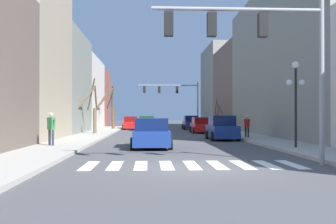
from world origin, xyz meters
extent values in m
plane|color=#4C4C4F|center=(0.00, 0.00, 0.00)|extent=(240.00, 240.00, 0.00)
cube|color=#ADA89E|center=(-6.31, 0.00, 0.07)|extent=(2.91, 90.00, 0.15)
cube|color=tan|center=(-10.77, 14.63, 5.68)|extent=(6.00, 9.56, 11.36)
cube|color=gray|center=(-10.77, 25.00, 4.77)|extent=(6.00, 11.18, 9.55)
cube|color=beige|center=(-10.77, 36.81, 4.42)|extent=(6.00, 12.42, 8.85)
cube|color=#934C3D|center=(-10.77, 47.25, 4.30)|extent=(6.00, 8.47, 8.59)
cube|color=gray|center=(10.77, 23.58, 6.20)|extent=(6.00, 13.16, 12.40)
cube|color=#66564C|center=(10.77, 36.73, 5.25)|extent=(6.00, 13.12, 10.50)
cube|color=gray|center=(10.77, 50.04, 6.34)|extent=(6.00, 13.50, 12.68)
cube|color=white|center=(-3.60, 0.97, 0.00)|extent=(0.45, 2.60, 0.01)
cube|color=white|center=(-2.70, 0.97, 0.00)|extent=(0.45, 2.60, 0.01)
cube|color=white|center=(-1.80, 0.97, 0.00)|extent=(0.45, 2.60, 0.01)
cube|color=white|center=(-0.90, 0.97, 0.00)|extent=(0.45, 2.60, 0.01)
cube|color=white|center=(0.00, 0.97, 0.00)|extent=(0.45, 2.60, 0.01)
cube|color=white|center=(0.90, 0.97, 0.00)|extent=(0.45, 2.60, 0.01)
cube|color=white|center=(1.80, 0.97, 0.00)|extent=(0.45, 2.60, 0.01)
cube|color=white|center=(2.70, 0.97, 0.00)|extent=(0.45, 2.60, 0.01)
cube|color=white|center=(3.60, 0.97, 0.00)|extent=(0.45, 2.60, 0.01)
cylinder|color=gray|center=(4.61, 0.73, 2.95)|extent=(0.18, 0.18, 5.89)
cylinder|color=gray|center=(1.58, 0.73, 5.49)|extent=(6.04, 0.14, 0.14)
cube|color=black|center=(2.49, 0.73, 4.94)|extent=(0.32, 0.28, 0.84)
cube|color=black|center=(0.68, 0.73, 4.94)|extent=(0.32, 0.28, 0.84)
cube|color=black|center=(-0.83, 0.73, 4.94)|extent=(0.32, 0.28, 0.84)
cylinder|color=gray|center=(4.61, 35.90, 2.95)|extent=(0.18, 0.18, 5.89)
cylinder|color=gray|center=(0.90, 35.90, 5.49)|extent=(7.41, 0.14, 0.14)
cube|color=black|center=(2.01, 35.90, 4.94)|extent=(0.32, 0.28, 0.84)
cube|color=black|center=(-0.21, 35.90, 4.94)|extent=(0.32, 0.28, 0.84)
cube|color=black|center=(-2.06, 35.90, 4.94)|extent=(0.32, 0.28, 0.84)
cylinder|color=black|center=(5.86, 6.49, 2.14)|extent=(0.12, 0.12, 3.98)
sphere|color=white|center=(5.86, 6.49, 4.31)|extent=(0.36, 0.36, 0.36)
sphere|color=white|center=(5.54, 6.49, 3.41)|extent=(0.31, 0.31, 0.31)
sphere|color=white|center=(6.18, 6.49, 3.41)|extent=(0.31, 0.31, 0.31)
cube|color=red|center=(-3.75, 36.39, 0.57)|extent=(1.71, 4.10, 0.79)
cube|color=maroon|center=(-3.75, 36.39, 1.29)|extent=(1.57, 2.13, 0.65)
cylinder|color=black|center=(-4.62, 37.66, 0.32)|extent=(0.22, 0.64, 0.64)
cylinder|color=black|center=(-2.88, 37.66, 0.32)|extent=(0.22, 0.64, 0.64)
cylinder|color=black|center=(-4.62, 35.12, 0.32)|extent=(0.22, 0.64, 0.64)
cylinder|color=black|center=(-2.88, 35.12, 0.32)|extent=(0.22, 0.64, 0.64)
cube|color=navy|center=(-1.38, 8.53, 0.57)|extent=(1.89, 4.67, 0.78)
cube|color=#0E1C46|center=(-1.38, 8.53, 1.28)|extent=(1.73, 2.43, 0.64)
cylinder|color=black|center=(-0.42, 7.08, 0.32)|extent=(0.22, 0.64, 0.64)
cylinder|color=black|center=(-2.34, 7.08, 0.32)|extent=(0.22, 0.64, 0.64)
cylinder|color=black|center=(-0.42, 9.97, 0.32)|extent=(0.22, 0.64, 0.64)
cylinder|color=black|center=(-2.34, 9.97, 0.32)|extent=(0.22, 0.64, 0.64)
cube|color=navy|center=(3.73, 35.68, 0.60)|extent=(1.76, 4.25, 0.85)
cube|color=#0E1C46|center=(3.73, 35.68, 1.38)|extent=(1.62, 2.21, 0.70)
cylinder|color=black|center=(2.83, 37.00, 0.32)|extent=(0.22, 0.64, 0.64)
cylinder|color=black|center=(4.62, 37.00, 0.32)|extent=(0.22, 0.64, 0.64)
cylinder|color=black|center=(2.83, 34.36, 0.32)|extent=(0.22, 0.64, 0.64)
cylinder|color=black|center=(4.62, 34.36, 0.32)|extent=(0.22, 0.64, 0.64)
cube|color=navy|center=(3.73, 15.05, 0.61)|extent=(1.76, 4.15, 0.86)
cube|color=#0E1C46|center=(3.73, 15.05, 1.39)|extent=(1.62, 2.16, 0.71)
cylinder|color=black|center=(2.83, 16.33, 0.32)|extent=(0.22, 0.64, 0.64)
cylinder|color=black|center=(4.62, 16.33, 0.32)|extent=(0.22, 0.64, 0.64)
cylinder|color=black|center=(2.83, 13.76, 0.32)|extent=(0.22, 0.64, 0.64)
cylinder|color=black|center=(4.62, 13.76, 0.32)|extent=(0.22, 0.64, 0.64)
cube|color=red|center=(3.73, 26.18, 0.56)|extent=(1.76, 4.86, 0.76)
cube|color=maroon|center=(3.73, 26.18, 1.25)|extent=(1.62, 2.53, 0.62)
cylinder|color=black|center=(2.83, 27.68, 0.32)|extent=(0.22, 0.64, 0.64)
cylinder|color=black|center=(4.62, 27.68, 0.32)|extent=(0.22, 0.64, 0.64)
cylinder|color=black|center=(2.83, 24.67, 0.32)|extent=(0.22, 0.64, 0.64)
cylinder|color=black|center=(4.62, 24.67, 0.32)|extent=(0.22, 0.64, 0.64)
cube|color=#236B38|center=(-1.74, 31.14, 0.59)|extent=(1.78, 4.30, 0.82)
cube|color=#133A1E|center=(-1.74, 31.14, 1.33)|extent=(1.64, 2.24, 0.67)
cylinder|color=black|center=(-0.83, 29.81, 0.32)|extent=(0.22, 0.64, 0.64)
cylinder|color=black|center=(-2.64, 29.81, 0.32)|extent=(0.22, 0.64, 0.64)
cylinder|color=black|center=(-0.83, 32.47, 0.32)|extent=(0.22, 0.64, 0.64)
cylinder|color=black|center=(-2.64, 32.47, 0.32)|extent=(0.22, 0.64, 0.64)
cylinder|color=black|center=(5.84, 15.83, 0.53)|extent=(0.11, 0.11, 0.75)
cylinder|color=black|center=(5.71, 16.07, 0.53)|extent=(0.11, 0.11, 0.75)
cube|color=red|center=(5.78, 15.95, 1.20)|extent=(0.36, 0.42, 0.59)
sphere|color=tan|center=(5.78, 15.95, 1.64)|extent=(0.21, 0.21, 0.21)
cylinder|color=red|center=(5.88, 15.76, 1.16)|extent=(0.20, 0.27, 0.58)
cylinder|color=red|center=(5.68, 16.13, 1.16)|extent=(0.20, 0.27, 0.58)
cylinder|color=#282D47|center=(-6.64, 8.36, 0.57)|extent=(0.13, 0.13, 0.84)
cylinder|color=#282D47|center=(-6.87, 8.56, 0.57)|extent=(0.13, 0.13, 0.84)
cube|color=#337542|center=(-6.75, 8.46, 1.32)|extent=(0.46, 0.45, 0.66)
sphere|color=beige|center=(-6.75, 8.46, 1.80)|extent=(0.24, 0.24, 0.24)
cylinder|color=#337542|center=(-6.58, 8.30, 1.28)|extent=(0.28, 0.26, 0.64)
cylinder|color=#337542|center=(-6.93, 8.62, 1.28)|extent=(0.28, 0.26, 0.64)
cylinder|color=brown|center=(-5.84, 35.15, 1.55)|extent=(0.39, 0.39, 2.79)
cylinder|color=brown|center=(-5.99, 35.62, 4.06)|extent=(0.49, 1.12, 2.61)
cylinder|color=brown|center=(-6.81, 34.79, 3.82)|extent=(2.10, 0.98, 2.63)
cylinder|color=brown|center=(-6.77, 34.84, 4.17)|extent=(2.00, 0.82, 3.10)
cylinder|color=brown|center=(-6.32, 35.87, 3.62)|extent=(1.00, 1.60, 2.16)
cylinder|color=brown|center=(-6.35, 22.63, 1.28)|extent=(0.33, 0.33, 2.26)
cylinder|color=brown|center=(-6.77, 23.23, 3.67)|extent=(0.94, 1.34, 2.94)
cylinder|color=brown|center=(-6.37, 23.37, 3.41)|extent=(0.19, 1.59, 2.11)
cylinder|color=brown|center=(-7.14, 22.32, 3.24)|extent=(1.71, 0.84, 2.12)
cylinder|color=brown|center=(6.46, 32.84, 1.10)|extent=(0.26, 0.26, 1.91)
cylinder|color=brown|center=(6.73, 33.47, 2.63)|extent=(0.57, 1.36, 1.58)
cylinder|color=brown|center=(6.76, 32.67, 2.60)|extent=(0.74, 0.48, 1.48)
cylinder|color=brown|center=(6.50, 33.59, 2.79)|extent=(0.16, 1.56, 1.73)
cylinder|color=brown|center=(6.40, 33.16, 2.67)|extent=(0.21, 0.72, 1.32)
camera|label=1|loc=(-1.53, -12.89, 1.77)|focal=42.00mm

